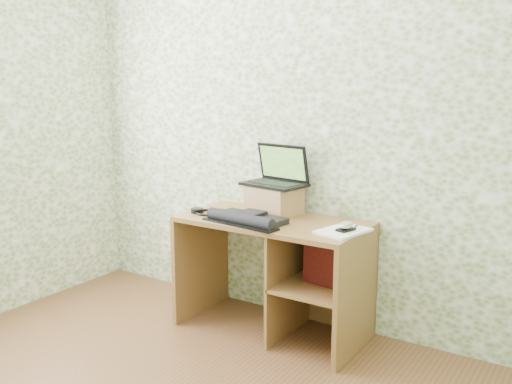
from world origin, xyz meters
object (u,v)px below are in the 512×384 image
Objects in this scene: desk at (285,261)px; riser at (274,200)px; keyboard at (246,218)px; notepad at (343,231)px; laptop at (278,175)px.

riser is at bearing 143.27° from desk.
riser is 0.57× the size of keyboard.
desk is 3.87× the size of notepad.
notepad is (0.60, 0.11, -0.02)m from keyboard.
riser reaches higher than notepad.
laptop reaches higher than riser.
laptop is (-0.00, 0.04, 0.16)m from riser.
desk is 0.39m from keyboard.
notepad is (0.58, -0.23, -0.24)m from laptop.
laptop is at bearing 93.17° from keyboard.
keyboard is at bearing -132.94° from desk.
desk is 0.56m from laptop.
notepad is at bearing -13.37° from laptop.
laptop reaches higher than notepad.
keyboard reaches higher than desk.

